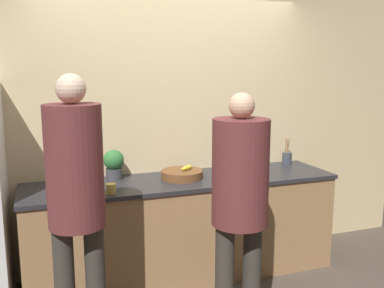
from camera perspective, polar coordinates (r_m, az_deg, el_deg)
The scene contains 9 objects.
wall_back at distance 4.04m, azimuth -2.76°, elevation 2.09°, with size 5.20×0.06×2.60m.
counter at distance 3.93m, azimuth -1.17°, elevation -10.94°, with size 2.75×0.72×0.90m.
person_left at distance 2.78m, azimuth -15.22°, elevation -6.20°, with size 0.35×0.35×1.83m.
person_center at distance 2.90m, azimuth 6.41°, elevation -6.45°, with size 0.38×0.38×1.71m.
fruit_bowl at distance 3.79m, azimuth -1.33°, elevation -4.05°, with size 0.37×0.37×0.11m.
utensil_crock at distance 4.47m, azimuth 12.55°, elevation -1.75°, with size 0.10×0.10×0.26m.
bottle_red at distance 3.80m, azimuth -13.57°, elevation -3.95°, with size 0.07×0.07×0.15m.
cup_yellow at distance 3.39m, azimuth -10.76°, elevation -5.89°, with size 0.08×0.08×0.08m.
potted_plant at distance 3.81m, azimuth -10.39°, elevation -2.57°, with size 0.18×0.18×0.26m.
Camera 1 is at (-1.16, -3.09, 1.86)m, focal length 40.00 mm.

